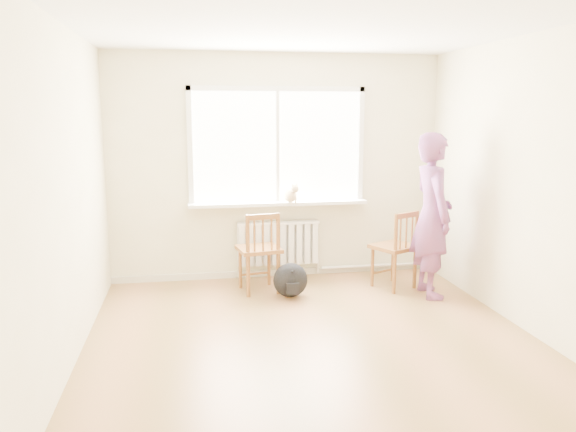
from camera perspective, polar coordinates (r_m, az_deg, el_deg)
name	(u,v)px	position (r m, az deg, el deg)	size (l,w,h in m)	color
floor	(317,348)	(4.98, 3.01, -13.26)	(4.50, 4.50, 0.00)	#A26D42
ceiling	(321,21)	(4.61, 3.35, 19.16)	(4.50, 4.50, 0.00)	white
back_wall	(277,168)	(6.80, -1.12, 4.95)	(4.00, 0.01, 2.70)	beige
window	(277,142)	(6.75, -1.10, 7.56)	(2.12, 0.05, 1.42)	white
windowsill	(279,203)	(6.75, -0.97, 1.30)	(2.15, 0.22, 0.04)	white
radiator	(278,243)	(6.86, -0.98, -2.72)	(1.00, 0.12, 0.55)	white
heating_pipe	(375,266)	(7.27, 8.81, -5.01)	(0.04, 0.04, 1.40)	silver
baseboard	(278,272)	(7.03, -1.07, -5.75)	(4.00, 0.03, 0.08)	beige
chair_left	(260,252)	(6.30, -2.86, -3.68)	(0.52, 0.50, 0.92)	brown
chair_right	(397,250)	(6.55, 11.06, -3.36)	(0.59, 0.58, 0.91)	brown
person	(432,215)	(6.31, 14.43, 0.06)	(0.66, 0.43, 1.80)	#AC394C
cat	(291,194)	(6.67, 0.28, 2.24)	(0.22, 0.36, 0.24)	beige
backpack	(290,280)	(6.20, 0.24, -6.53)	(0.38, 0.29, 0.38)	black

